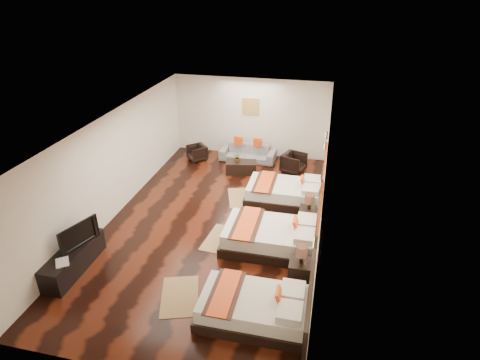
% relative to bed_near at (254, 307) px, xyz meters
% --- Properties ---
extents(floor, '(5.50, 9.50, 0.01)m').
position_rel_bed_near_xyz_m(floor, '(-1.70, 3.12, -0.27)').
color(floor, black).
rests_on(floor, ground).
extents(ceiling, '(5.50, 9.50, 0.01)m').
position_rel_bed_near_xyz_m(ceiling, '(-1.70, 3.12, 2.53)').
color(ceiling, white).
rests_on(ceiling, floor).
extents(back_wall, '(5.50, 0.01, 2.80)m').
position_rel_bed_near_xyz_m(back_wall, '(-1.70, 7.87, 1.13)').
color(back_wall, silver).
rests_on(back_wall, floor).
extents(left_wall, '(0.01, 9.50, 2.80)m').
position_rel_bed_near_xyz_m(left_wall, '(-4.45, 3.12, 1.13)').
color(left_wall, silver).
rests_on(left_wall, floor).
extents(right_wall, '(0.01, 9.50, 2.80)m').
position_rel_bed_near_xyz_m(right_wall, '(1.05, 3.12, 1.13)').
color(right_wall, silver).
rests_on(right_wall, floor).
extents(headboard_panel, '(0.08, 6.60, 0.90)m').
position_rel_bed_near_xyz_m(headboard_panel, '(1.01, 2.32, 0.18)').
color(headboard_panel, black).
rests_on(headboard_panel, floor).
extents(bed_near, '(2.08, 1.31, 0.79)m').
position_rel_bed_near_xyz_m(bed_near, '(0.00, 0.00, 0.00)').
color(bed_near, black).
rests_on(bed_near, floor).
extents(bed_mid, '(2.35, 1.48, 0.90)m').
position_rel_bed_near_xyz_m(bed_mid, '(0.00, 2.33, 0.04)').
color(bed_mid, black).
rests_on(bed_mid, floor).
extents(bed_far, '(2.19, 1.37, 0.83)m').
position_rel_bed_near_xyz_m(bed_far, '(0.00, 4.66, 0.01)').
color(bed_far, black).
rests_on(bed_far, floor).
extents(nightstand_a, '(0.48, 0.48, 0.94)m').
position_rel_bed_near_xyz_m(nightstand_a, '(0.75, 1.23, 0.06)').
color(nightstand_a, black).
rests_on(nightstand_a, floor).
extents(nightstand_b, '(0.47, 0.47, 0.94)m').
position_rel_bed_near_xyz_m(nightstand_b, '(0.75, 3.47, 0.06)').
color(nightstand_b, black).
rests_on(nightstand_b, floor).
extents(jute_mat_near, '(1.08, 1.37, 0.01)m').
position_rel_bed_near_xyz_m(jute_mat_near, '(-1.61, 0.24, -0.27)').
color(jute_mat_near, '#9F7E51').
rests_on(jute_mat_near, floor).
extents(jute_mat_mid, '(0.87, 1.27, 0.01)m').
position_rel_bed_near_xyz_m(jute_mat_mid, '(-1.30, 2.38, -0.27)').
color(jute_mat_mid, '#9F7E51').
rests_on(jute_mat_mid, floor).
extents(jute_mat_far, '(1.07, 1.37, 0.01)m').
position_rel_bed_near_xyz_m(jute_mat_far, '(-1.28, 4.56, -0.27)').
color(jute_mat_far, '#9F7E51').
rests_on(jute_mat_far, floor).
extents(tv_console, '(0.50, 1.80, 0.55)m').
position_rel_bed_near_xyz_m(tv_console, '(-4.20, 0.53, 0.00)').
color(tv_console, black).
rests_on(tv_console, floor).
extents(tv, '(0.45, 0.99, 0.58)m').
position_rel_bed_near_xyz_m(tv, '(-4.15, 0.73, 0.57)').
color(tv, black).
rests_on(tv, tv_console).
extents(book, '(0.42, 0.44, 0.03)m').
position_rel_bed_near_xyz_m(book, '(-4.20, -0.02, 0.30)').
color(book, black).
rests_on(book, tv_console).
extents(figurine, '(0.32, 0.32, 0.31)m').
position_rel_bed_near_xyz_m(figurine, '(-4.20, 1.34, 0.43)').
color(figurine, brown).
rests_on(figurine, tv_console).
extents(sofa, '(1.97, 0.81, 0.57)m').
position_rel_bed_near_xyz_m(sofa, '(-1.66, 7.27, 0.01)').
color(sofa, slate).
rests_on(sofa, floor).
extents(armchair_left, '(0.85, 0.85, 0.55)m').
position_rel_bed_near_xyz_m(armchair_left, '(-3.43, 6.88, 0.01)').
color(armchair_left, black).
rests_on(armchair_left, floor).
extents(armchair_right, '(0.91, 0.90, 0.65)m').
position_rel_bed_near_xyz_m(armchair_right, '(0.03, 6.68, 0.06)').
color(armchair_right, black).
rests_on(armchair_right, floor).
extents(coffee_table, '(1.07, 0.67, 0.40)m').
position_rel_bed_near_xyz_m(coffee_table, '(-1.66, 6.22, -0.07)').
color(coffee_table, black).
rests_on(coffee_table, floor).
extents(table_plant, '(0.31, 0.29, 0.28)m').
position_rel_bed_near_xyz_m(table_plant, '(-1.80, 6.23, 0.27)').
color(table_plant, '#285E1F').
rests_on(table_plant, coffee_table).
extents(orange_panel_a, '(0.04, 0.40, 1.30)m').
position_rel_bed_near_xyz_m(orange_panel_a, '(1.03, 1.22, 1.43)').
color(orange_panel_a, '#D86014').
rests_on(orange_panel_a, right_wall).
extents(orange_panel_b, '(0.04, 0.40, 1.30)m').
position_rel_bed_near_xyz_m(orange_panel_b, '(1.03, 3.42, 1.43)').
color(orange_panel_b, '#D86014').
rests_on(orange_panel_b, right_wall).
extents(sconce_near, '(0.07, 0.12, 0.18)m').
position_rel_bed_near_xyz_m(sconce_near, '(1.01, 0.12, 1.58)').
color(sconce_near, black).
rests_on(sconce_near, right_wall).
extents(sconce_mid, '(0.07, 0.12, 0.18)m').
position_rel_bed_near_xyz_m(sconce_mid, '(1.01, 2.32, 1.58)').
color(sconce_mid, black).
rests_on(sconce_mid, right_wall).
extents(sconce_far, '(0.07, 0.12, 0.18)m').
position_rel_bed_near_xyz_m(sconce_far, '(1.01, 4.52, 1.58)').
color(sconce_far, black).
rests_on(sconce_far, right_wall).
extents(sconce_lounge, '(0.07, 0.12, 0.18)m').
position_rel_bed_near_xyz_m(sconce_lounge, '(1.01, 5.42, 1.58)').
color(sconce_lounge, black).
rests_on(sconce_lounge, right_wall).
extents(gold_artwork, '(0.60, 0.04, 0.60)m').
position_rel_bed_near_xyz_m(gold_artwork, '(-1.70, 7.85, 1.53)').
color(gold_artwork, '#AD873F').
rests_on(gold_artwork, back_wall).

